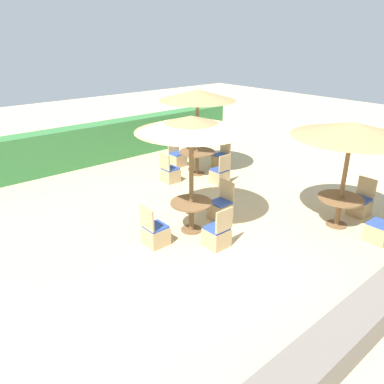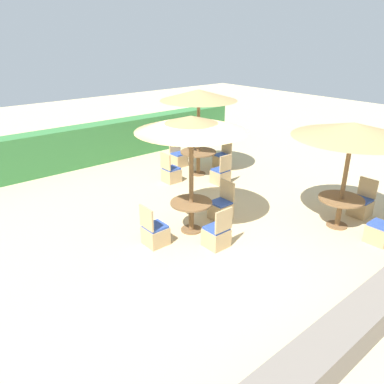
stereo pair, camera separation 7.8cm
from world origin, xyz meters
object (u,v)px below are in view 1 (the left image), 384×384
Objects in this scene: patio_chair_center_west at (155,233)px; patio_chair_center_south at (217,235)px; parasol_back_right at (197,95)px; patio_chair_front_right_south at (380,231)px; patio_chair_back_right_north at (177,158)px; patio_chair_center_east at (221,208)px; parasol_front_right at (352,130)px; round_table_front_right at (340,204)px; round_table_back_right at (197,156)px; parasol_center at (191,124)px; patio_chair_front_right_east at (360,205)px; patio_chair_back_right_south at (220,175)px; round_table_center at (191,209)px; patio_chair_back_right_east at (221,159)px; patio_chair_back_right_west at (170,174)px.

patio_chair_center_south is at bearing 46.20° from patio_chair_center_west.
parasol_back_right is 2.87× the size of patio_chair_front_right_south.
patio_chair_back_right_north is at bearing 136.25° from patio_chair_center_west.
parasol_front_right is at bearing -138.48° from patio_chair_center_east.
round_table_front_right is (1.82, -2.05, 0.29)m from patio_chair_center_east.
round_table_back_right is at bearing 92.23° from parasol_front_right.
patio_chair_center_east is at bearing 0.29° from parasol_center.
patio_chair_back_right_north is 1.00× the size of patio_chair_front_right_south.
parasol_back_right reaches higher than patio_chair_front_right_south.
parasol_center is at bearing 60.47° from patio_chair_front_right_east.
patio_chair_center_east is 2.76m from round_table_front_right.
patio_chair_center_west is 4.75m from parasol_front_right.
patio_chair_back_right_south is at bearing 16.89° from patio_chair_front_right_east.
patio_chair_front_right_south is (0.18, -5.77, -0.35)m from round_table_back_right.
patio_chair_center_south is at bearing -92.54° from round_table_center.
parasol_center reaches higher than patio_chair_center_east.
parasol_front_right is 2.24m from patio_chair_front_right_east.
round_table_center is 1.03m from patio_chair_center_west.
patio_chair_center_east is (0.99, 0.89, 0.00)m from patio_chair_center_south.
patio_chair_back_right_north is at bearing 91.50° from round_table_front_right.
patio_chair_center_south is at bearing -135.44° from patio_chair_back_right_south.
parasol_front_right is (0.20, -3.73, 2.03)m from patio_chair_back_right_south.
patio_chair_back_right_east is at bearing 36.76° from parasol_center.
patio_chair_front_right_east is at bearing 65.61° from patio_chair_center_west.
patio_chair_back_right_south and patio_chair_front_right_east have the same top height.
patio_chair_center_west is 1.94m from patio_chair_center_east.
patio_chair_center_west is (-3.56, -1.66, 0.00)m from patio_chair_back_right_south.
patio_chair_center_west is 1.00× the size of patio_chair_front_right_east.
patio_chair_front_right_south is (0.19, -4.72, 0.00)m from patio_chair_back_right_south.
patio_chair_center_west is (-2.49, -2.73, 0.00)m from patio_chair_back_right_west.
parasol_center is at bearing 55.43° from patio_chair_back_right_north.
round_table_back_right is at bearing 127.16° from patio_chair_center_west.
patio_chair_back_right_west and patio_chair_front_right_south have the same top height.
parasol_back_right is 2.87× the size of patio_chair_center_east.
patio_chair_front_right_east reaches higher than round_table_back_right.
patio_chair_center_west and patio_chair_center_east have the same top height.
patio_chair_center_south is 1.00× the size of patio_chair_front_right_east.
round_table_back_right is 3.77m from round_table_center.
patio_chair_center_west is at bearing 151.06° from round_table_front_right.
parasol_center is at bearing 143.50° from parasol_front_right.
parasol_center reaches higher than patio_chair_back_right_north.
round_table_front_right is 1.10× the size of patio_chair_front_right_south.
patio_chair_back_right_west is 0.36× the size of parasol_front_right.
parasol_front_right is at bearing 14.76° from patio_chair_back_right_west.
patio_chair_back_right_south is at bearing -90.85° from round_table_back_right.
round_table_back_right is 4.99m from patio_chair_front_right_east.
patio_chair_back_right_north is 1.00× the size of patio_chair_center_east.
patio_chair_center_west is (-4.65, -2.71, 0.00)m from patio_chair_back_right_east.
round_table_back_right is at bearing 46.66° from round_table_center.
patio_chair_back_right_west is 3.84m from parasol_center.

